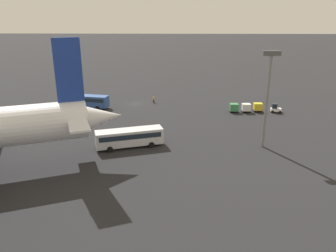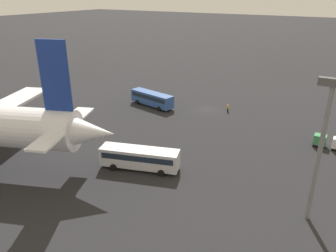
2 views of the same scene
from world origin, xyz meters
name	(u,v)px [view 1 (image 1 of 2)]	position (x,y,z in m)	size (l,w,h in m)	color
ground_plane	(136,104)	(0.00, 0.00, 0.00)	(600.00, 600.00, 0.00)	#232326
shuttle_bus_near	(86,100)	(11.64, 4.15, 1.89)	(11.25, 4.62, 3.15)	#2D5199
shuttle_bus_far	(129,137)	(-2.30, 28.46, 1.89)	(11.80, 6.13, 3.14)	silver
baggage_tug	(275,108)	(-33.45, 6.83, 0.94)	(2.51, 1.83, 2.10)	white
worker_person	(154,100)	(-4.49, -0.92, 0.87)	(0.38, 0.38, 1.74)	#1E1E2D
cargo_cart_yellow	(258,107)	(-29.48, 6.39, 1.19)	(2.02, 1.71, 2.06)	#38383D
cargo_cart_white	(246,107)	(-26.63, 6.98, 1.19)	(2.02, 1.71, 2.06)	#38383D
cargo_cart_green	(234,107)	(-23.78, 7.02, 1.19)	(2.02, 1.71, 2.06)	#38383D
light_pole	(268,89)	(-25.36, 27.80, 10.15)	(2.80, 0.70, 16.40)	slate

